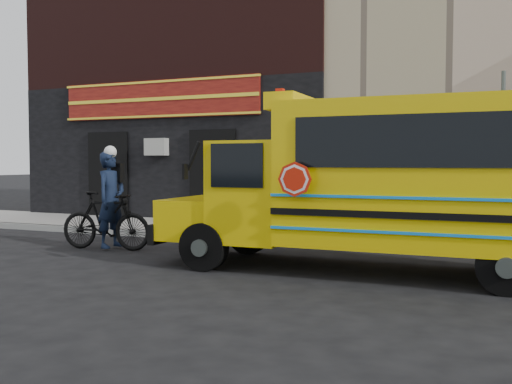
{
  "coord_description": "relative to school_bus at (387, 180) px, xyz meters",
  "views": [
    {
      "loc": [
        4.22,
        -8.98,
        1.8
      ],
      "look_at": [
        -0.38,
        1.85,
        1.18
      ],
      "focal_mm": 40.0,
      "sensor_mm": 36.0,
      "label": 1
    }
  ],
  "objects": [
    {
      "name": "ground",
      "position": [
        -2.57,
        -0.3,
        -1.51
      ],
      "size": [
        120.0,
        120.0,
        0.0
      ],
      "primitive_type": "plane",
      "color": "black",
      "rests_on": "ground"
    },
    {
      "name": "curb",
      "position": [
        -2.57,
        2.3,
        -1.43
      ],
      "size": [
        40.0,
        0.2,
        0.15
      ],
      "primitive_type": "cube",
      "color": "gray",
      "rests_on": "ground"
    },
    {
      "name": "sidewalk",
      "position": [
        -2.57,
        3.8,
        -1.43
      ],
      "size": [
        40.0,
        3.0,
        0.15
      ],
      "primitive_type": "cube",
      "color": "slate",
      "rests_on": "ground"
    },
    {
      "name": "building",
      "position": [
        -2.62,
        10.15,
        4.62
      ],
      "size": [
        20.0,
        10.7,
        12.0
      ],
      "color": "#BEA78F",
      "rests_on": "sidewalk"
    },
    {
      "name": "school_bus",
      "position": [
        0.0,
        0.0,
        0.0
      ],
      "size": [
        6.92,
        2.46,
        2.92
      ],
      "color": "black",
      "rests_on": "ground"
    },
    {
      "name": "sign_pole",
      "position": [
        1.71,
        2.08,
        0.39
      ],
      "size": [
        0.08,
        0.3,
        3.46
      ],
      "color": "#444C47",
      "rests_on": "ground"
    },
    {
      "name": "bicycle",
      "position": [
        -5.75,
        0.23,
        -0.91
      ],
      "size": [
        2.05,
        0.8,
        1.2
      ],
      "primitive_type": "imported",
      "rotation": [
        0.0,
        0.0,
        1.69
      ],
      "color": "black",
      "rests_on": "ground"
    },
    {
      "name": "cyclist",
      "position": [
        -5.66,
        0.3,
        -0.52
      ],
      "size": [
        0.5,
        0.74,
        1.98
      ],
      "primitive_type": "imported",
      "rotation": [
        0.0,
        0.0,
        1.54
      ],
      "color": "black",
      "rests_on": "ground"
    }
  ]
}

